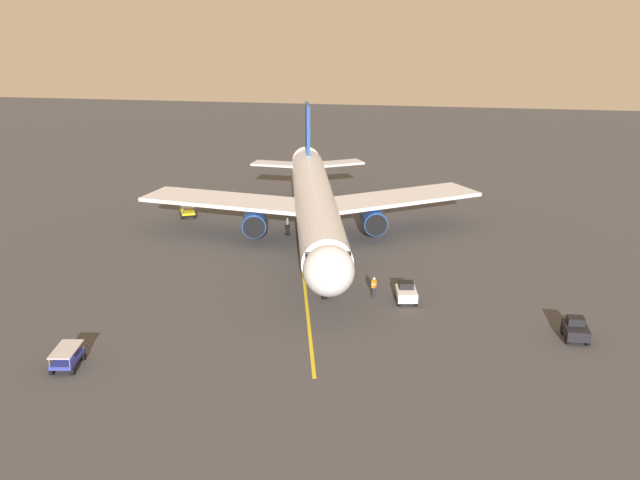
# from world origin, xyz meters

# --- Properties ---
(ground_plane) EXTENTS (220.00, 220.00, 0.00)m
(ground_plane) POSITION_xyz_m (0.00, 0.00, 0.00)
(ground_plane) COLOR #424244
(apron_lead_in_line) EXTENTS (9.69, 38.92, 0.01)m
(apron_lead_in_line) POSITION_xyz_m (0.39, 5.34, 0.01)
(apron_lead_in_line) COLOR yellow
(apron_lead_in_line) RESTS_ON ground
(airplane) EXTENTS (33.82, 39.89, 11.50)m
(airplane) POSITION_xyz_m (0.46, -0.93, 4.00)
(airplane) COLOR silver
(airplane) RESTS_ON ground
(ground_crew_marshaller) EXTENTS (0.38, 0.46, 1.71)m
(ground_crew_marshaller) POSITION_xyz_m (-6.57, 11.63, 0.89)
(ground_crew_marshaller) COLOR #23232D
(ground_crew_marshaller) RESTS_ON ground
(tug_near_nose) EXTENTS (1.91, 2.53, 1.50)m
(tug_near_nose) POSITION_xyz_m (-9.09, 11.88, 0.70)
(tug_near_nose) COLOR white
(tug_near_nose) RESTS_ON ground
(baggage_cart_portside) EXTENTS (2.44, 2.95, 1.27)m
(baggage_cart_portside) POSITION_xyz_m (15.94, -7.60, 0.66)
(baggage_cart_portside) COLOR yellow
(baggage_cart_portside) RESTS_ON ground
(tug_starboard_side) EXTENTS (1.64, 2.36, 1.50)m
(tug_starboard_side) POSITION_xyz_m (-20.78, 16.36, 0.70)
(tug_starboard_side) COLOR black
(tug_starboard_side) RESTS_ON ground
(baggage_cart_rear_apron) EXTENTS (1.92, 2.80, 1.27)m
(baggage_cart_rear_apron) POSITION_xyz_m (11.14, 26.08, 0.66)
(baggage_cart_rear_apron) COLOR #2D3899
(baggage_cart_rear_apron) RESTS_ON ground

